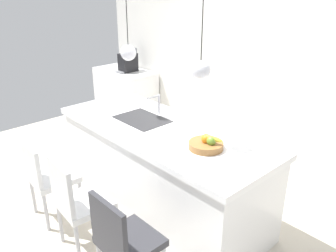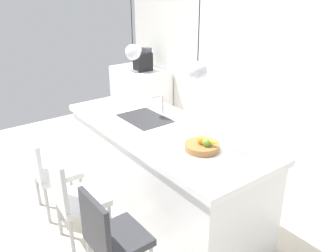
{
  "view_description": "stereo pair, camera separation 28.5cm",
  "coord_description": "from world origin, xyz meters",
  "px_view_note": "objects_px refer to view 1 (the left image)",
  "views": [
    {
      "loc": [
        2.39,
        -2.09,
        2.3
      ],
      "look_at": [
        0.1,
        0.0,
        0.99
      ],
      "focal_mm": 37.1,
      "sensor_mm": 36.0,
      "label": 1
    },
    {
      "loc": [
        2.57,
        -1.87,
        2.3
      ],
      "look_at": [
        0.1,
        0.0,
        0.99
      ],
      "focal_mm": 37.1,
      "sensor_mm": 36.0,
      "label": 2
    }
  ],
  "objects_px": {
    "coffee_machine": "(128,62)",
    "fruit_bowl": "(207,144)",
    "chair_middle": "(77,200)",
    "chair_far": "(123,240)",
    "chair_near": "(47,175)"
  },
  "relations": [
    {
      "from": "coffee_machine",
      "to": "fruit_bowl",
      "type": "bearing_deg",
      "value": -24.08
    },
    {
      "from": "chair_middle",
      "to": "chair_far",
      "type": "relative_size",
      "value": 1.02
    },
    {
      "from": "chair_middle",
      "to": "coffee_machine",
      "type": "bearing_deg",
      "value": 135.14
    },
    {
      "from": "coffee_machine",
      "to": "chair_far",
      "type": "bearing_deg",
      "value": -37.29
    },
    {
      "from": "chair_near",
      "to": "chair_far",
      "type": "relative_size",
      "value": 0.95
    },
    {
      "from": "fruit_bowl",
      "to": "chair_middle",
      "type": "distance_m",
      "value": 1.24
    },
    {
      "from": "fruit_bowl",
      "to": "coffee_machine",
      "type": "distance_m",
      "value": 3.18
    },
    {
      "from": "coffee_machine",
      "to": "chair_middle",
      "type": "height_order",
      "value": "coffee_machine"
    },
    {
      "from": "chair_near",
      "to": "coffee_machine",
      "type": "bearing_deg",
      "value": 126.24
    },
    {
      "from": "chair_near",
      "to": "chair_middle",
      "type": "relative_size",
      "value": 0.94
    },
    {
      "from": "fruit_bowl",
      "to": "chair_near",
      "type": "relative_size",
      "value": 0.35
    },
    {
      "from": "chair_near",
      "to": "chair_far",
      "type": "bearing_deg",
      "value": -0.02
    },
    {
      "from": "fruit_bowl",
      "to": "chair_near",
      "type": "bearing_deg",
      "value": -143.18
    },
    {
      "from": "fruit_bowl",
      "to": "chair_middle",
      "type": "height_order",
      "value": "fruit_bowl"
    },
    {
      "from": "chair_near",
      "to": "chair_middle",
      "type": "xyz_separation_m",
      "value": [
        0.61,
        -0.0,
        0.02
      ]
    }
  ]
}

